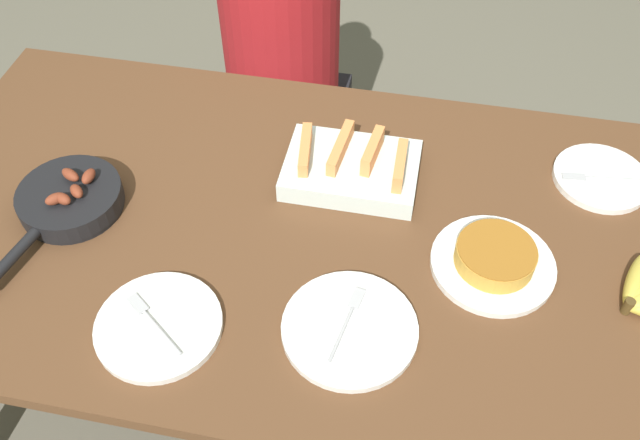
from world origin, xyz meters
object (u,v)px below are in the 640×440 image
object	(u,v)px
person_figure	(284,92)
empty_plate_far_right	(601,178)
empty_plate_near_front	(350,329)
skillet	(69,200)
empty_plate_far_left	(159,326)
melon_tray	(352,168)
frittata_plate_center	(494,260)

from	to	relation	value
person_figure	empty_plate_far_right	bearing A→B (deg)	-30.54
empty_plate_near_front	skillet	bearing A→B (deg)	163.79
empty_plate_near_front	empty_plate_far_left	world-z (taller)	same
melon_tray	skillet	xyz separation A→B (m)	(-0.60, -0.22, -0.00)
frittata_plate_center	empty_plate_near_front	size ratio (longest dim) A/B	0.98
empty_plate_far_right	person_figure	bearing A→B (deg)	149.46
empty_plate_far_left	person_figure	size ratio (longest dim) A/B	0.22
skillet	empty_plate_far_right	world-z (taller)	skillet
empty_plate_near_front	person_figure	world-z (taller)	person_figure
melon_tray	empty_plate_near_front	xyz separation A→B (m)	(0.06, -0.41, -0.02)
empty_plate_near_front	person_figure	xyz separation A→B (m)	(-0.39, 1.04, -0.29)
frittata_plate_center	person_figure	xyz separation A→B (m)	(-0.65, 0.83, -0.31)
skillet	empty_plate_far_left	xyz separation A→B (m)	(0.30, -0.26, -0.02)
skillet	frittata_plate_center	world-z (taller)	skillet
empty_plate_near_front	empty_plate_far_right	bearing A→B (deg)	45.61
skillet	empty_plate_near_front	size ratio (longest dim) A/B	1.46
melon_tray	empty_plate_far_right	xyz separation A→B (m)	(0.57, 0.10, -0.02)
empty_plate_far_left	empty_plate_far_right	world-z (taller)	same
frittata_plate_center	empty_plate_far_right	bearing A→B (deg)	51.82
empty_plate_near_front	empty_plate_far_right	xyz separation A→B (m)	(0.50, 0.51, 0.00)
frittata_plate_center	melon_tray	bearing A→B (deg)	148.83
empty_plate_far_left	skillet	bearing A→B (deg)	139.23
melon_tray	frittata_plate_center	size ratio (longest dim) A/B	1.18
skillet	person_figure	distance (m)	0.94
melon_tray	skillet	world-z (taller)	melon_tray
melon_tray	person_figure	bearing A→B (deg)	117.16
skillet	frittata_plate_center	size ratio (longest dim) A/B	1.50
frittata_plate_center	empty_plate_far_right	world-z (taller)	frittata_plate_center
melon_tray	empty_plate_near_front	bearing A→B (deg)	-81.02
empty_plate_far_left	person_figure	xyz separation A→B (m)	(-0.02, 1.10, -0.29)
melon_tray	empty_plate_far_left	distance (m)	0.56
empty_plate_far_right	empty_plate_near_front	bearing A→B (deg)	-134.39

